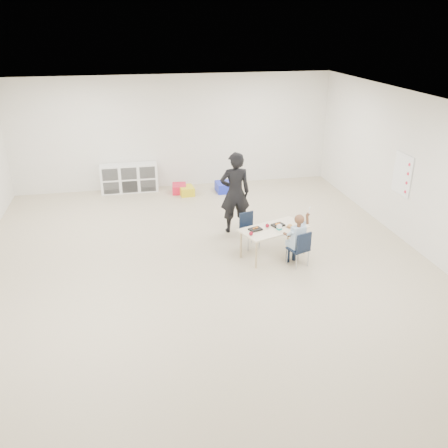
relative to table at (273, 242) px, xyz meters
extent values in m
plane|color=#C3B196|center=(-1.29, -0.15, -0.28)|extent=(9.00, 9.00, 0.00)
plane|color=white|center=(-1.29, -0.15, 2.52)|extent=(9.00, 9.00, 0.00)
cube|color=white|center=(-1.29, 4.35, 1.12)|extent=(8.00, 0.02, 2.80)
cube|color=white|center=(-1.29, -4.65, 1.12)|extent=(8.00, 0.02, 2.80)
cube|color=white|center=(2.71, -0.15, 1.12)|extent=(0.02, 9.00, 2.80)
cube|color=#FDE9CA|center=(0.00, 0.00, 0.26)|extent=(1.34, 0.97, 0.03)
cube|color=black|center=(0.10, 0.08, 0.29)|extent=(0.26, 0.23, 0.03)
cube|color=black|center=(-0.35, -0.02, 0.29)|extent=(0.26, 0.23, 0.03)
cube|color=white|center=(0.07, -0.11, 0.32)|extent=(0.09, 0.09, 0.10)
ellipsoid|color=tan|center=(0.29, -0.03, 0.31)|extent=(0.09, 0.09, 0.07)
sphere|color=maroon|center=(-0.11, 0.05, 0.31)|extent=(0.07, 0.07, 0.07)
sphere|color=maroon|center=(-0.48, -0.23, 0.31)|extent=(0.07, 0.07, 0.07)
cube|color=white|center=(-2.49, 4.13, 0.07)|extent=(1.40, 0.40, 0.70)
cube|color=white|center=(2.69, 0.45, 0.97)|extent=(0.02, 0.60, 0.80)
imported|color=black|center=(-0.44, 1.21, 0.55)|extent=(0.62, 0.42, 1.66)
cube|color=red|center=(-1.28, 3.78, -0.17)|extent=(0.38, 0.47, 0.21)
cube|color=yellow|center=(-1.12, 3.59, -0.18)|extent=(0.37, 0.46, 0.21)
cube|color=#1827BB|center=(-0.18, 3.63, -0.16)|extent=(0.39, 0.49, 0.24)
camera|label=1|loc=(-2.43, -7.43, 3.71)|focal=38.00mm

